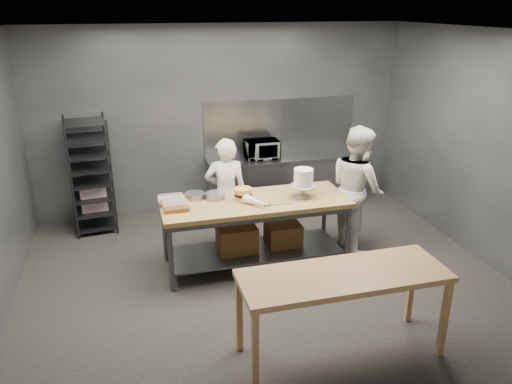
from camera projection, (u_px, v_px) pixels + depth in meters
ground at (263, 277)px, 6.37m from camera, size 6.00×6.00×0.00m
back_wall at (221, 120)px, 8.10m from camera, size 6.00×0.04×3.00m
work_table at (256, 224)px, 6.52m from camera, size 2.40×0.90×0.92m
near_counter at (343, 281)px, 4.72m from camera, size 2.00×0.70×0.90m
back_counter at (285, 182)px, 8.43m from camera, size 2.60×0.60×0.90m
splashback_panel at (280, 126)px, 8.38m from camera, size 2.60×0.02×0.90m
speed_rack at (91, 176)px, 7.45m from camera, size 0.66×0.71×1.75m
chef_behind at (226, 194)px, 6.95m from camera, size 0.63×0.47×1.59m
chef_right at (357, 189)px, 6.89m from camera, size 0.73×0.90×1.76m
microwave at (262, 149)px, 8.11m from camera, size 0.54×0.37×0.30m
frosted_cake_stand at (303, 180)px, 6.40m from camera, size 0.34×0.34×0.38m
layer_cake at (243, 194)px, 6.36m from camera, size 0.22×0.22×0.16m
cake_pans at (205, 196)px, 6.42m from camera, size 0.51×0.33×0.07m
piping_bag at (257, 202)px, 6.16m from camera, size 0.32×0.38×0.12m
offset_spatula at (274, 205)px, 6.21m from camera, size 0.36×0.02×0.02m
pastry_clamshells at (173, 203)px, 6.14m from camera, size 0.34×0.42×0.11m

